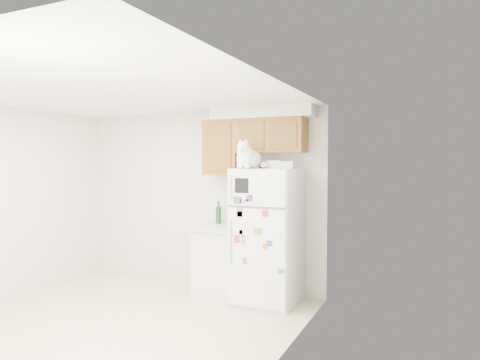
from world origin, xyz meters
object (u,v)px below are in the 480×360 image
Objects in this scene: cat at (248,158)px; bottle_amber at (232,214)px; storage_box_back at (275,164)px; base_counter at (221,259)px; bottle_green at (218,212)px; storage_box_front at (286,165)px; refrigerator at (267,235)px.

bottle_amber is (-0.43, 0.46, -0.76)m from cat.
storage_box_back is 0.99m from bottle_amber.
bottle_green reaches higher than base_counter.
storage_box_front is 0.49× the size of bottle_amber.
bottle_amber is at bearing 58.86° from base_counter.
cat is at bearing -35.23° from bottle_green.
cat is 2.87× the size of storage_box_back.
refrigerator reaches higher than bottle_amber.
refrigerator is 0.90m from storage_box_back.
cat reaches higher than storage_box_back.
base_counter is at bearing 176.48° from storage_box_back.
cat is 0.37m from storage_box_back.
storage_box_back reaches higher than bottle_amber.
storage_box_back is 0.59× the size of bottle_amber.
base_counter is at bearing -121.14° from bottle_amber.
base_counter is (-0.69, 0.07, -0.39)m from refrigerator.
storage_box_back reaches higher than base_counter.
bottle_green is (-0.65, 0.46, -0.75)m from cat.
storage_box_front is at bearing -17.67° from refrigerator.
refrigerator is 9.44× the size of storage_box_back.
storage_box_front reaches higher than base_counter.
bottle_green is at bearing 178.99° from bottle_amber.
storage_box_front is (0.28, -0.09, 0.89)m from refrigerator.
refrigerator is 1.02m from cat.
storage_box_front reaches higher than refrigerator.
bottle_amber is at bearing 133.48° from cat.
storage_box_front reaches higher than bottle_amber.
refrigerator is 0.94m from storage_box_front.
base_counter is 1.78× the size of cat.
bottle_green is at bearing 167.20° from storage_box_back.
cat is 1.70× the size of bottle_amber.
storage_box_front reaches higher than bottle_green.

